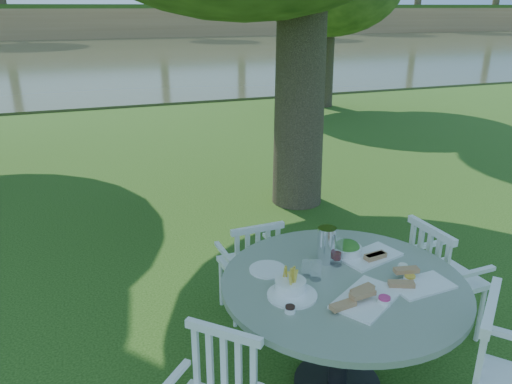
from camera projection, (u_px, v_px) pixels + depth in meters
ground at (264, 290)px, 4.38m from camera, size 140.00×140.00×0.00m
table at (343, 301)px, 3.05m from camera, size 1.48×1.48×0.79m
chair_ne at (437, 272)px, 3.61m from camera, size 0.45×0.48×0.90m
chair_nw at (253, 262)px, 3.85m from camera, size 0.43×0.41×0.83m
chair_se at (505, 382)px, 2.46m from camera, size 0.70×0.70×1.02m
tableware at (336, 267)px, 3.06m from camera, size 1.09×0.84×0.24m
river at (98, 57)px, 24.62m from camera, size 100.00×28.00×0.12m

